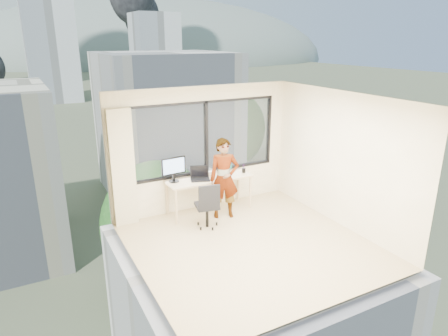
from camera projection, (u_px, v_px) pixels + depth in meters
floor at (250, 244)px, 7.13m from camera, size 4.00×4.00×0.01m
ceiling at (253, 99)px, 6.32m from camera, size 4.00×4.00×0.01m
wall_front at (334, 222)px, 5.05m from camera, size 4.00×0.01×2.60m
wall_left at (135, 197)px, 5.84m from camera, size 0.01×4.00×2.60m
wall_right at (341, 160)px, 7.61m from camera, size 0.01×4.00×2.60m
window_wall at (204, 138)px, 8.36m from camera, size 3.30×0.16×1.55m
curtain at (123, 168)px, 7.59m from camera, size 0.45×0.14×2.30m
desk at (209, 194)px, 8.41m from camera, size 1.80×0.60×0.75m
chair at (207, 204)px, 7.66m from camera, size 0.57×0.57×0.94m
person at (224, 179)px, 8.02m from camera, size 0.69×0.56×1.65m
monitor at (174, 169)px, 7.98m from camera, size 0.53×0.16×0.52m
game_console at (207, 172)px, 8.51m from camera, size 0.37×0.33×0.08m
laptop at (200, 174)px, 8.12m from camera, size 0.49×0.50×0.25m
cellphone at (196, 181)px, 8.07m from camera, size 0.13×0.08×0.01m
pen_cup at (244, 170)px, 8.59m from camera, size 0.09×0.09×0.10m
handbag at (226, 167)px, 8.66m from camera, size 0.27×0.15×0.21m
exterior_ground at (27, 103)px, 112.36m from camera, size 400.00×400.00×0.04m
near_bldg_b at (167, 124)px, 46.26m from camera, size 14.00×13.00×16.00m
near_bldg_c at (343, 150)px, 46.77m from camera, size 12.00×10.00×10.00m
far_tower_b at (51, 47)px, 111.23m from camera, size 13.00×13.00×30.00m
far_tower_c at (155, 51)px, 145.07m from camera, size 15.00×15.00×26.00m
hill_b at (150, 60)px, 324.80m from camera, size 300.00×220.00×96.00m
tree_b at (159, 240)px, 26.99m from camera, size 7.60×7.60×9.00m
tree_c at (233, 136)px, 53.31m from camera, size 8.40×8.40×10.00m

